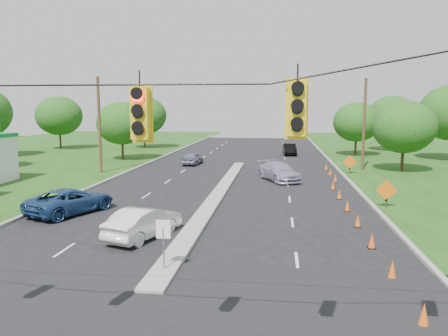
# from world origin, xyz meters

# --- Properties ---
(curb_left) EXTENTS (0.25, 110.00, 0.16)m
(curb_left) POSITION_xyz_m (-10.10, 30.00, 0.00)
(curb_left) COLOR gray
(curb_left) RESTS_ON ground
(curb_right) EXTENTS (0.25, 110.00, 0.16)m
(curb_right) POSITION_xyz_m (10.10, 30.00, 0.00)
(curb_right) COLOR gray
(curb_right) RESTS_ON ground
(median) EXTENTS (1.00, 34.00, 0.18)m
(median) POSITION_xyz_m (0.00, 21.00, 0.00)
(median) COLOR gray
(median) RESTS_ON ground
(median_sign) EXTENTS (0.55, 0.06, 2.05)m
(median_sign) POSITION_xyz_m (0.00, 6.00, 1.46)
(median_sign) COLOR gray
(median_sign) RESTS_ON ground
(signal_span) EXTENTS (25.60, 0.32, 9.00)m
(signal_span) POSITION_xyz_m (-0.05, -1.00, 4.97)
(signal_span) COLOR #422D1C
(signal_span) RESTS_ON ground
(utility_pole_far_left) EXTENTS (0.28, 0.28, 9.00)m
(utility_pole_far_left) POSITION_xyz_m (-12.50, 30.00, 4.50)
(utility_pole_far_left) COLOR #422D1C
(utility_pole_far_left) RESTS_ON ground
(utility_pole_far_right) EXTENTS (0.28, 0.28, 9.00)m
(utility_pole_far_right) POSITION_xyz_m (12.50, 35.00, 4.50)
(utility_pole_far_right) COLOR #422D1C
(utility_pole_far_right) RESTS_ON ground
(cone_0) EXTENTS (0.32, 0.32, 0.70)m
(cone_0) POSITION_xyz_m (8.34, 3.00, 0.35)
(cone_0) COLOR #E55814
(cone_0) RESTS_ON ground
(cone_1) EXTENTS (0.32, 0.32, 0.70)m
(cone_1) POSITION_xyz_m (8.34, 6.50, 0.35)
(cone_1) COLOR #E55814
(cone_1) RESTS_ON ground
(cone_2) EXTENTS (0.32, 0.32, 0.70)m
(cone_2) POSITION_xyz_m (8.34, 10.00, 0.35)
(cone_2) COLOR #E55814
(cone_2) RESTS_ON ground
(cone_3) EXTENTS (0.32, 0.32, 0.70)m
(cone_3) POSITION_xyz_m (8.34, 13.50, 0.35)
(cone_3) COLOR #E55814
(cone_3) RESTS_ON ground
(cone_4) EXTENTS (0.32, 0.32, 0.70)m
(cone_4) POSITION_xyz_m (8.34, 17.00, 0.35)
(cone_4) COLOR #E55814
(cone_4) RESTS_ON ground
(cone_5) EXTENTS (0.32, 0.32, 0.70)m
(cone_5) POSITION_xyz_m (8.34, 20.50, 0.35)
(cone_5) COLOR #E55814
(cone_5) RESTS_ON ground
(cone_6) EXTENTS (0.32, 0.32, 0.70)m
(cone_6) POSITION_xyz_m (8.34, 24.00, 0.35)
(cone_6) COLOR #E55814
(cone_6) RESTS_ON ground
(cone_7) EXTENTS (0.32, 0.32, 0.70)m
(cone_7) POSITION_xyz_m (8.94, 27.50, 0.35)
(cone_7) COLOR #E55814
(cone_7) RESTS_ON ground
(cone_8) EXTENTS (0.32, 0.32, 0.70)m
(cone_8) POSITION_xyz_m (8.94, 31.00, 0.35)
(cone_8) COLOR #E55814
(cone_8) RESTS_ON ground
(cone_9) EXTENTS (0.32, 0.32, 0.70)m
(cone_9) POSITION_xyz_m (8.94, 34.50, 0.35)
(cone_9) COLOR #E55814
(cone_9) RESTS_ON ground
(work_sign_1) EXTENTS (1.27, 0.58, 1.37)m
(work_sign_1) POSITION_xyz_m (10.80, 18.00, 1.09)
(work_sign_1) COLOR black
(work_sign_1) RESTS_ON ground
(work_sign_2) EXTENTS (1.27, 0.58, 1.37)m
(work_sign_2) POSITION_xyz_m (10.80, 32.00, 1.09)
(work_sign_2) COLOR black
(work_sign_2) RESTS_ON ground
(tree_4) EXTENTS (6.72, 6.72, 7.84)m
(tree_4) POSITION_xyz_m (-28.00, 52.00, 4.96)
(tree_4) COLOR black
(tree_4) RESTS_ON ground
(tree_5) EXTENTS (5.88, 5.88, 6.86)m
(tree_5) POSITION_xyz_m (-14.00, 40.00, 4.34)
(tree_5) COLOR black
(tree_5) RESTS_ON ground
(tree_6) EXTENTS (6.72, 6.72, 7.84)m
(tree_6) POSITION_xyz_m (-16.00, 55.00, 4.96)
(tree_6) COLOR black
(tree_6) RESTS_ON ground
(tree_9) EXTENTS (5.88, 5.88, 6.86)m
(tree_9) POSITION_xyz_m (16.00, 34.00, 4.34)
(tree_9) COLOR black
(tree_9) RESTS_ON ground
(tree_11) EXTENTS (6.72, 6.72, 7.84)m
(tree_11) POSITION_xyz_m (20.00, 55.00, 4.96)
(tree_11) COLOR black
(tree_11) RESTS_ON ground
(tree_12) EXTENTS (5.88, 5.88, 6.86)m
(tree_12) POSITION_xyz_m (14.00, 48.00, 4.34)
(tree_12) COLOR black
(tree_12) RESTS_ON ground
(white_sedan) EXTENTS (2.90, 4.75, 1.48)m
(white_sedan) POSITION_xyz_m (-2.13, 10.33, 0.74)
(white_sedan) COLOR silver
(white_sedan) RESTS_ON ground
(blue_pickup) EXTENTS (4.36, 5.88, 1.49)m
(blue_pickup) POSITION_xyz_m (-7.86, 14.50, 0.74)
(blue_pickup) COLOR navy
(blue_pickup) RESTS_ON ground
(silver_car_far) EXTENTS (4.19, 5.77, 1.55)m
(silver_car_far) POSITION_xyz_m (4.25, 27.72, 0.78)
(silver_car_far) COLOR #9591AB
(silver_car_far) RESTS_ON ground
(silver_car_oncoming) EXTENTS (1.92, 4.14, 1.37)m
(silver_car_oncoming) POSITION_xyz_m (-5.07, 37.17, 0.69)
(silver_car_oncoming) COLOR slate
(silver_car_oncoming) RESTS_ON ground
(dark_car_receding) EXTENTS (1.84, 4.57, 1.48)m
(dark_car_receding) POSITION_xyz_m (5.65, 48.34, 0.74)
(dark_car_receding) COLOR black
(dark_car_receding) RESTS_ON ground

